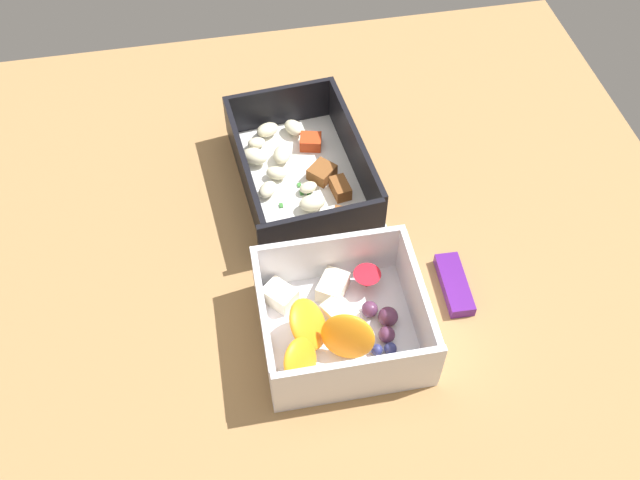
# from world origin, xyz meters

# --- Properties ---
(table_surface) EXTENTS (0.80, 0.80, 0.02)m
(table_surface) POSITION_xyz_m (0.00, 0.00, 0.01)
(table_surface) COLOR #9E7547
(table_surface) RESTS_ON ground
(pasta_container) EXTENTS (0.21, 0.15, 0.06)m
(pasta_container) POSITION_xyz_m (-0.11, -0.00, 0.04)
(pasta_container) COLOR white
(pasta_container) RESTS_ON table_surface
(fruit_bowl) EXTENTS (0.14, 0.15, 0.06)m
(fruit_bowl) POSITION_xyz_m (0.08, -0.00, 0.04)
(fruit_bowl) COLOR white
(fruit_bowl) RESTS_ON table_surface
(candy_bar) EXTENTS (0.07, 0.03, 0.01)m
(candy_bar) POSITION_xyz_m (0.05, 0.12, 0.03)
(candy_bar) COLOR #51197A
(candy_bar) RESTS_ON table_surface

